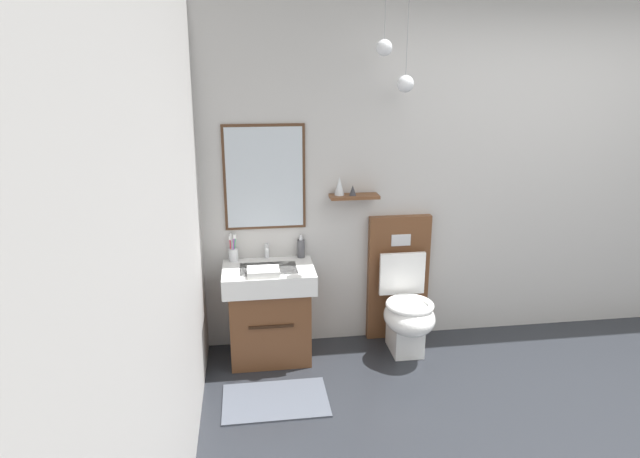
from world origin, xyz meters
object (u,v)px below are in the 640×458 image
(toilet, at_px, (403,301))
(soap_dispenser, at_px, (301,248))
(vanity_sink_left, at_px, (269,310))
(toothbrush_cup, at_px, (233,253))
(folded_hand_towel, at_px, (263,272))

(toilet, bearing_deg, soap_dispenser, 167.34)
(vanity_sink_left, bearing_deg, toothbrush_cup, 145.73)
(toilet, relative_size, folded_hand_towel, 4.55)
(soap_dispenser, distance_m, folded_hand_towel, 0.44)
(toilet, distance_m, soap_dispenser, 0.88)
(vanity_sink_left, bearing_deg, soap_dispenser, 34.75)
(toothbrush_cup, xyz_separation_m, folded_hand_towel, (0.21, -0.31, -0.04))
(toilet, xyz_separation_m, toothbrush_cup, (-1.26, 0.16, 0.39))
(vanity_sink_left, distance_m, toothbrush_cup, 0.49)
(vanity_sink_left, distance_m, folded_hand_towel, 0.39)
(folded_hand_towel, bearing_deg, vanity_sink_left, 74.74)
(toilet, xyz_separation_m, folded_hand_towel, (-1.06, -0.15, 0.35))
(vanity_sink_left, distance_m, toilet, 1.02)
(toothbrush_cup, distance_m, folded_hand_towel, 0.38)
(toothbrush_cup, bearing_deg, toilet, -7.26)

